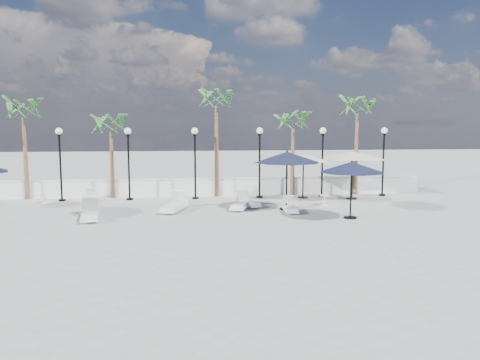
{
  "coord_description": "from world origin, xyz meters",
  "views": [
    {
      "loc": [
        -0.19,
        -18.62,
        4.09
      ],
      "look_at": [
        2.0,
        2.39,
        1.5
      ],
      "focal_mm": 35.0,
      "sensor_mm": 36.0,
      "label": 1
    }
  ],
  "objects": [
    {
      "name": "palm_4",
      "position": [
        9.2,
        7.3,
        4.73
      ],
      "size": [
        2.6,
        2.6,
        5.7
      ],
      "color": "brown",
      "rests_on": "ground"
    },
    {
      "name": "lounger_2",
      "position": [
        -4.5,
        1.4,
        0.27
      ],
      "size": [
        1.04,
        2.22,
        0.8
      ],
      "rotation": [
        0.0,
        0.0,
        0.17
      ],
      "color": "silver",
      "rests_on": "ground"
    },
    {
      "name": "parasol_navy_right",
      "position": [
        6.6,
        0.59,
        2.2
      ],
      "size": [
        2.79,
        2.79,
        2.5
      ],
      "color": "black",
      "rests_on": "ground"
    },
    {
      "name": "lamppost_6",
      "position": [
        10.5,
        6.5,
        2.49
      ],
      "size": [
        0.36,
        0.36,
        3.84
      ],
      "color": "black",
      "rests_on": "ground"
    },
    {
      "name": "lounger_3",
      "position": [
        2.53,
        3.83,
        0.22
      ],
      "size": [
        1.16,
        1.82,
        0.65
      ],
      "rotation": [
        0.0,
        0.0,
        0.38
      ],
      "color": "silver",
      "rests_on": "ground"
    },
    {
      "name": "palm_3",
      "position": [
        5.5,
        7.3,
        3.95
      ],
      "size": [
        2.6,
        2.6,
        4.9
      ],
      "color": "brown",
      "rests_on": "ground"
    },
    {
      "name": "side_table_1",
      "position": [
        -7.68,
        5.92,
        0.26
      ],
      "size": [
        0.45,
        0.45,
        0.44
      ],
      "color": "silver",
      "rests_on": "ground"
    },
    {
      "name": "lounger_4",
      "position": [
        -1.0,
        2.94,
        0.27
      ],
      "size": [
        1.31,
        2.27,
        0.81
      ],
      "rotation": [
        0.0,
        0.0,
        -0.3
      ],
      "color": "silver",
      "rests_on": "ground"
    },
    {
      "name": "lounger_6",
      "position": [
        2.1,
        3.16,
        0.25
      ],
      "size": [
        1.19,
        2.07,
        0.74
      ],
      "rotation": [
        0.0,
        0.0,
        -0.31
      ],
      "color": "silver",
      "rests_on": "ground"
    },
    {
      "name": "side_table_0",
      "position": [
        -5.1,
        2.8,
        0.32
      ],
      "size": [
        0.54,
        0.54,
        0.53
      ],
      "color": "silver",
      "rests_on": "ground"
    },
    {
      "name": "palm_1",
      "position": [
        -4.5,
        7.3,
        3.75
      ],
      "size": [
        2.6,
        2.6,
        4.7
      ],
      "color": "brown",
      "rests_on": "ground"
    },
    {
      "name": "parasol_cream_sq_a",
      "position": [
        8.4,
        5.57,
        2.56
      ],
      "size": [
        5.63,
        5.63,
        2.77
      ],
      "color": "black",
      "rests_on": "ground"
    },
    {
      "name": "balustrade",
      "position": [
        0.0,
        7.5,
        0.47
      ],
      "size": [
        26.0,
        0.3,
        1.01
      ],
      "color": "white",
      "rests_on": "ground"
    },
    {
      "name": "lamppost_5",
      "position": [
        7.0,
        6.5,
        2.49
      ],
      "size": [
        0.36,
        0.36,
        3.84
      ],
      "color": "black",
      "rests_on": "ground"
    },
    {
      "name": "lamppost_1",
      "position": [
        -7.0,
        6.5,
        2.49
      ],
      "size": [
        0.36,
        0.36,
        3.84
      ],
      "color": "black",
      "rests_on": "ground"
    },
    {
      "name": "lamppost_2",
      "position": [
        -3.5,
        6.5,
        2.49
      ],
      "size": [
        0.36,
        0.36,
        3.84
      ],
      "color": "black",
      "rests_on": "ground"
    },
    {
      "name": "palm_0",
      "position": [
        -9.0,
        7.3,
        4.53
      ],
      "size": [
        2.6,
        2.6,
        5.5
      ],
      "color": "brown",
      "rests_on": "ground"
    },
    {
      "name": "ground",
      "position": [
        0.0,
        0.0,
        0.0
      ],
      "size": [
        100.0,
        100.0,
        0.0
      ],
      "primitive_type": "plane",
      "color": "gray",
      "rests_on": "ground"
    },
    {
      "name": "side_table_2",
      "position": [
        6.41,
        3.86,
        0.3
      ],
      "size": [
        0.52,
        0.52,
        0.5
      ],
      "color": "silver",
      "rests_on": "ground"
    },
    {
      "name": "palm_2",
      "position": [
        1.2,
        7.3,
        5.12
      ],
      "size": [
        2.6,
        2.6,
        6.1
      ],
      "color": "brown",
      "rests_on": "ground"
    },
    {
      "name": "parasol_navy_mid",
      "position": [
        4.27,
        2.94,
        2.47
      ],
      "size": [
        3.14,
        3.14,
        2.81
      ],
      "color": "black",
      "rests_on": "ground"
    },
    {
      "name": "lounger_0",
      "position": [
        -5.57,
        6.22,
        0.2
      ],
      "size": [
        0.53,
        1.62,
        0.61
      ],
      "rotation": [
        0.0,
        0.0,
        0.0
      ],
      "color": "silver",
      "rests_on": "ground"
    },
    {
      "name": "parasol_cream_sq_b",
      "position": [
        5.86,
        6.2,
        2.39
      ],
      "size": [
        5.17,
        5.17,
        2.59
      ],
      "color": "black",
      "rests_on": "ground"
    },
    {
      "name": "lounger_5",
      "position": [
        4.29,
        2.2,
        0.21
      ],
      "size": [
        0.62,
        1.68,
        0.62
      ],
      "rotation": [
        0.0,
        0.0,
        -0.05
      ],
      "color": "silver",
      "rests_on": "ground"
    },
    {
      "name": "lamppost_4",
      "position": [
        3.5,
        6.5,
        2.49
      ],
      "size": [
        0.36,
        0.36,
        3.84
      ],
      "color": "black",
      "rests_on": "ground"
    },
    {
      "name": "lamppost_3",
      "position": [
        0.0,
        6.5,
        2.49
      ],
      "size": [
        0.36,
        0.36,
        3.84
      ],
      "color": "black",
      "rests_on": "ground"
    }
  ]
}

